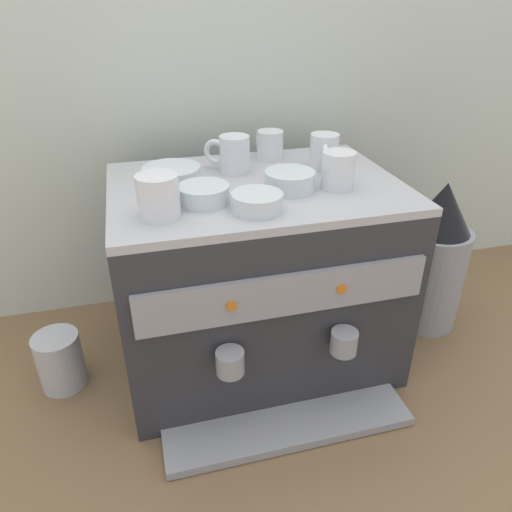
# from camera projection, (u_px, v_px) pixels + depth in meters

# --- Properties ---
(ground_plane) EXTENTS (4.00, 4.00, 0.00)m
(ground_plane) POSITION_uv_depth(u_px,v_px,m) (256.00, 349.00, 1.27)
(ground_plane) COLOR brown
(tiled_backsplash_wall) EXTENTS (2.80, 0.03, 1.16)m
(tiled_backsplash_wall) POSITION_uv_depth(u_px,v_px,m) (223.00, 97.00, 1.27)
(tiled_backsplash_wall) COLOR silver
(tiled_backsplash_wall) RESTS_ON ground_plane
(espresso_machine) EXTENTS (0.63, 0.56, 0.46)m
(espresso_machine) POSITION_uv_depth(u_px,v_px,m) (256.00, 276.00, 1.15)
(espresso_machine) COLOR #2D2D33
(espresso_machine) RESTS_ON ground_plane
(ceramic_cup_0) EXTENTS (0.10, 0.09, 0.08)m
(ceramic_cup_0) POSITION_uv_depth(u_px,v_px,m) (233.00, 154.00, 1.09)
(ceramic_cup_0) COLOR white
(ceramic_cup_0) RESTS_ON espresso_machine
(ceramic_cup_1) EXTENTS (0.06, 0.10, 0.07)m
(ceramic_cup_1) POSITION_uv_depth(u_px,v_px,m) (269.00, 145.00, 1.17)
(ceramic_cup_1) COLOR white
(ceramic_cup_1) RESTS_ON espresso_machine
(ceramic_cup_2) EXTENTS (0.07, 0.11, 0.08)m
(ceramic_cup_2) POSITION_uv_depth(u_px,v_px,m) (324.00, 152.00, 1.11)
(ceramic_cup_2) COLOR white
(ceramic_cup_2) RESTS_ON espresso_machine
(ceramic_cup_3) EXTENTS (0.08, 0.11, 0.08)m
(ceramic_cup_3) POSITION_uv_depth(u_px,v_px,m) (159.00, 195.00, 0.87)
(ceramic_cup_3) COLOR white
(ceramic_cup_3) RESTS_ON espresso_machine
(ceramic_cup_4) EXTENTS (0.07, 0.11, 0.08)m
(ceramic_cup_4) POSITION_uv_depth(u_px,v_px,m) (337.00, 169.00, 1.00)
(ceramic_cup_4) COLOR white
(ceramic_cup_4) RESTS_ON espresso_machine
(ceramic_bowl_0) EXTENTS (0.13, 0.13, 0.04)m
(ceramic_bowl_0) POSITION_uv_depth(u_px,v_px,m) (172.00, 175.00, 1.04)
(ceramic_bowl_0) COLOR silver
(ceramic_bowl_0) RESTS_ON espresso_machine
(ceramic_bowl_1) EXTENTS (0.11, 0.11, 0.04)m
(ceramic_bowl_1) POSITION_uv_depth(u_px,v_px,m) (290.00, 181.00, 1.00)
(ceramic_bowl_1) COLOR silver
(ceramic_bowl_1) RESTS_ON espresso_machine
(ceramic_bowl_2) EXTENTS (0.10, 0.10, 0.03)m
(ceramic_bowl_2) POSITION_uv_depth(u_px,v_px,m) (257.00, 202.00, 0.91)
(ceramic_bowl_2) COLOR silver
(ceramic_bowl_2) RESTS_ON espresso_machine
(ceramic_bowl_3) EXTENTS (0.10, 0.10, 0.04)m
(ceramic_bowl_3) POSITION_uv_depth(u_px,v_px,m) (204.00, 194.00, 0.94)
(ceramic_bowl_3) COLOR silver
(ceramic_bowl_3) RESTS_ON espresso_machine
(coffee_grinder) EXTENTS (0.18, 0.18, 0.41)m
(coffee_grinder) POSITION_uv_depth(u_px,v_px,m) (433.00, 260.00, 1.29)
(coffee_grinder) COLOR #939399
(coffee_grinder) RESTS_ON ground_plane
(milk_pitcher) EXTENTS (0.11, 0.11, 0.14)m
(milk_pitcher) POSITION_uv_depth(u_px,v_px,m) (60.00, 362.00, 1.12)
(milk_pitcher) COLOR #B7B7BC
(milk_pitcher) RESTS_ON ground_plane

